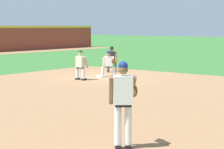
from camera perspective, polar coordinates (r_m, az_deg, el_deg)
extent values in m
plane|color=#336B2D|center=(22.18, -1.40, -0.34)|extent=(160.00, 160.00, 0.00)
cube|color=#936B47|center=(15.73, -0.57, -3.10)|extent=(18.00, 18.00, 0.01)
cube|color=white|center=(22.17, -1.41, -0.23)|extent=(0.38, 0.38, 0.09)
sphere|color=white|center=(15.95, -0.14, -2.85)|extent=(0.07, 0.07, 0.07)
cube|color=black|center=(9.41, 0.75, -9.34)|extent=(0.27, 0.26, 0.09)
cylinder|color=white|center=(9.25, 0.77, -6.70)|extent=(0.15, 0.15, 0.84)
cube|color=black|center=(9.42, 2.10, -9.32)|extent=(0.27, 0.26, 0.09)
cylinder|color=white|center=(9.27, 2.13, -6.68)|extent=(0.15, 0.15, 0.84)
cube|color=black|center=(9.17, 1.46, -4.01)|extent=(0.38, 0.39, 0.06)
cube|color=white|center=(9.12, 1.47, -2.03)|extent=(0.45, 0.46, 0.60)
sphere|color=brown|center=(9.09, 1.46, 0.67)|extent=(0.21, 0.21, 0.21)
sphere|color=navy|center=(9.08, 1.46, 1.11)|extent=(0.20, 0.20, 0.20)
cube|color=navy|center=(9.17, 1.42, 1.01)|extent=(0.20, 0.20, 0.02)
cylinder|color=brown|center=(9.18, -0.13, -2.14)|extent=(0.20, 0.19, 0.59)
cylinder|color=brown|center=(9.42, 2.83, -1.19)|extent=(0.45, 0.42, 0.41)
ellipsoid|color=brown|center=(9.53, 2.77, -2.12)|extent=(0.36, 0.35, 0.34)
cube|color=black|center=(22.46, 0.28, -0.14)|extent=(0.27, 0.25, 0.09)
cylinder|color=white|center=(22.48, 0.28, 0.47)|extent=(0.15, 0.15, 0.40)
cube|color=black|center=(22.45, -1.25, -0.15)|extent=(0.27, 0.25, 0.09)
cylinder|color=white|center=(22.46, -1.25, 0.46)|extent=(0.15, 0.15, 0.40)
cube|color=black|center=(22.45, -0.49, 1.02)|extent=(0.37, 0.39, 0.06)
cube|color=white|center=(22.42, -0.49, 1.73)|extent=(0.44, 0.46, 0.52)
sphere|color=tan|center=(22.37, -0.49, 2.73)|extent=(0.21, 0.21, 0.21)
sphere|color=navy|center=(22.37, -0.49, 2.90)|extent=(0.20, 0.20, 0.20)
cube|color=navy|center=(22.28, -0.48, 2.83)|extent=(0.19, 0.20, 0.02)
cylinder|color=tan|center=(22.00, 0.19, 2.03)|extent=(0.50, 0.45, 0.24)
cylinder|color=tan|center=(22.32, -1.12, 1.56)|extent=(0.24, 0.22, 0.58)
ellipsoid|color=brown|center=(21.80, 0.21, 1.79)|extent=(0.30, 0.29, 0.35)
cube|color=black|center=(21.16, -4.49, -0.56)|extent=(0.26, 0.11, 0.09)
cylinder|color=white|center=(21.10, -4.57, 0.20)|extent=(0.15, 0.15, 0.50)
cube|color=black|center=(20.90, -3.68, -0.64)|extent=(0.26, 0.11, 0.09)
cylinder|color=white|center=(20.83, -3.76, 0.12)|extent=(0.15, 0.15, 0.50)
cube|color=black|center=(20.94, -4.17, 0.89)|extent=(0.20, 0.34, 0.06)
cube|color=beige|center=(20.91, -4.18, 1.69)|extent=(0.24, 0.40, 0.54)
sphere|color=tan|center=(20.90, -4.15, 2.78)|extent=(0.21, 0.21, 0.21)
sphere|color=#194C28|center=(20.90, -4.15, 2.97)|extent=(0.20, 0.20, 0.20)
cube|color=#194C28|center=(20.96, -3.99, 2.92)|extent=(0.11, 0.17, 0.02)
cylinder|color=tan|center=(21.19, -4.41, 1.66)|extent=(0.33, 0.09, 0.56)
cylinder|color=tan|center=(20.86, -3.40, 1.59)|extent=(0.33, 0.09, 0.56)
cube|color=black|center=(24.51, 0.43, 0.41)|extent=(0.27, 0.25, 0.09)
cylinder|color=#515154|center=(24.53, 0.43, 1.08)|extent=(0.15, 0.15, 0.50)
cube|color=black|center=(24.51, -0.51, 0.40)|extent=(0.27, 0.25, 0.09)
cylinder|color=#515154|center=(24.52, -0.51, 1.08)|extent=(0.15, 0.15, 0.50)
cube|color=black|center=(24.50, -0.04, 1.71)|extent=(0.37, 0.39, 0.06)
cube|color=#232326|center=(24.48, -0.04, 2.38)|extent=(0.44, 0.46, 0.54)
sphere|color=brown|center=(24.43, -0.04, 3.32)|extent=(0.21, 0.21, 0.21)
sphere|color=black|center=(24.43, -0.04, 3.48)|extent=(0.20, 0.20, 0.20)
cube|color=black|center=(24.34, -0.04, 3.41)|extent=(0.19, 0.20, 0.02)
cylinder|color=brown|center=(24.34, 0.55, 2.28)|extent=(0.31, 0.28, 0.56)
cylinder|color=brown|center=(24.33, -0.63, 2.28)|extent=(0.31, 0.28, 0.56)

